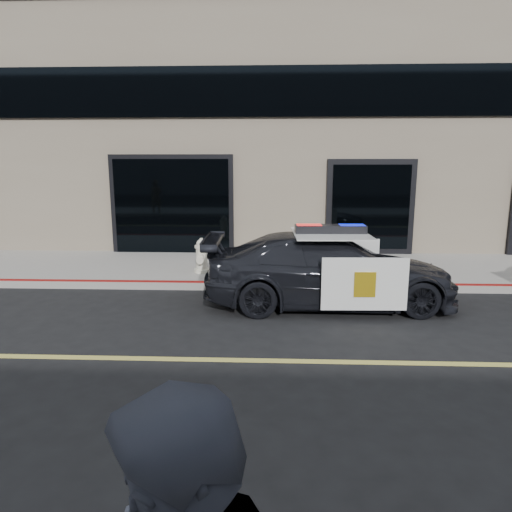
{
  "coord_description": "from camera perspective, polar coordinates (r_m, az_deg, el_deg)",
  "views": [
    {
      "loc": [
        1.88,
        -5.74,
        2.59
      ],
      "look_at": [
        1.55,
        2.2,
        1.0
      ],
      "focal_mm": 32.0,
      "sensor_mm": 36.0,
      "label": 1
    }
  ],
  "objects": [
    {
      "name": "ground",
      "position": [
        6.57,
        -14.78,
        -12.3
      ],
      "size": [
        120.0,
        120.0,
        0.0
      ],
      "primitive_type": "plane",
      "color": "black",
      "rests_on": "ground"
    },
    {
      "name": "sidewalk_n",
      "position": [
        11.43,
        -7.15,
        -1.48
      ],
      "size": [
        60.0,
        3.5,
        0.15
      ],
      "primitive_type": "cube",
      "color": "gray",
      "rests_on": "ground"
    },
    {
      "name": "building_n",
      "position": [
        16.7,
        -4.5,
        23.07
      ],
      "size": [
        60.0,
        7.0,
        12.0
      ],
      "primitive_type": "cube",
      "color": "#756856",
      "rests_on": "ground"
    },
    {
      "name": "police_car",
      "position": [
        8.61,
        9.14,
        -1.64
      ],
      "size": [
        2.28,
        4.75,
        1.52
      ],
      "color": "black",
      "rests_on": "ground"
    },
    {
      "name": "fire_hydrant",
      "position": [
        10.56,
        -6.82,
        -0.05
      ],
      "size": [
        0.36,
        0.5,
        0.8
      ],
      "color": "beige",
      "rests_on": "sidewalk_n"
    }
  ]
}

